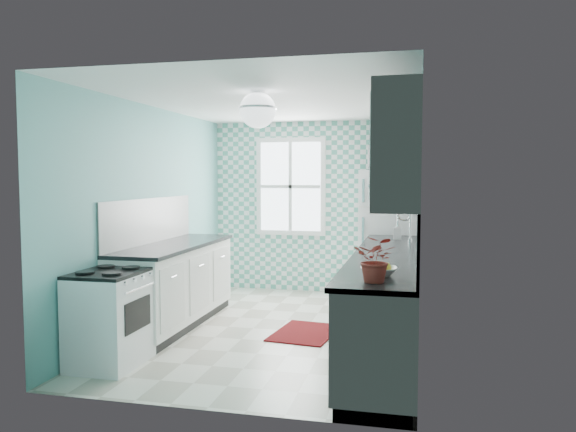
% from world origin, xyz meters
% --- Properties ---
extents(floor, '(3.00, 4.40, 0.02)m').
position_xyz_m(floor, '(0.00, 0.00, -0.01)').
color(floor, silver).
rests_on(floor, ground).
extents(ceiling, '(3.00, 4.40, 0.02)m').
position_xyz_m(ceiling, '(0.00, 0.00, 2.51)').
color(ceiling, white).
rests_on(ceiling, wall_back).
extents(wall_back, '(3.00, 0.02, 2.50)m').
position_xyz_m(wall_back, '(0.00, 2.21, 1.25)').
color(wall_back, '#62A9A5').
rests_on(wall_back, floor).
extents(wall_front, '(3.00, 0.02, 2.50)m').
position_xyz_m(wall_front, '(0.00, -2.21, 1.25)').
color(wall_front, '#62A9A5').
rests_on(wall_front, floor).
extents(wall_left, '(0.02, 4.40, 2.50)m').
position_xyz_m(wall_left, '(-1.51, 0.00, 1.25)').
color(wall_left, '#62A9A5').
rests_on(wall_left, floor).
extents(wall_right, '(0.02, 4.40, 2.50)m').
position_xyz_m(wall_right, '(1.51, 0.00, 1.25)').
color(wall_right, '#62A9A5').
rests_on(wall_right, floor).
extents(accent_wall, '(3.00, 0.01, 2.50)m').
position_xyz_m(accent_wall, '(0.00, 2.19, 1.25)').
color(accent_wall, '#52A791').
rests_on(accent_wall, wall_back).
extents(window, '(1.04, 0.05, 1.44)m').
position_xyz_m(window, '(-0.35, 2.16, 1.55)').
color(window, white).
rests_on(window, wall_back).
extents(backsplash_right, '(0.02, 3.60, 0.51)m').
position_xyz_m(backsplash_right, '(1.49, -0.40, 1.20)').
color(backsplash_right, white).
rests_on(backsplash_right, wall_right).
extents(backsplash_left, '(0.02, 2.15, 0.51)m').
position_xyz_m(backsplash_left, '(-1.49, -0.07, 1.20)').
color(backsplash_left, white).
rests_on(backsplash_left, wall_left).
extents(upper_cabinets_right, '(0.33, 3.20, 0.90)m').
position_xyz_m(upper_cabinets_right, '(1.33, -0.60, 1.90)').
color(upper_cabinets_right, white).
rests_on(upper_cabinets_right, wall_right).
extents(upper_cabinet_fridge, '(0.40, 0.74, 0.40)m').
position_xyz_m(upper_cabinet_fridge, '(1.30, 1.83, 2.25)').
color(upper_cabinet_fridge, white).
rests_on(upper_cabinet_fridge, wall_right).
extents(ceiling_light, '(0.34, 0.34, 0.35)m').
position_xyz_m(ceiling_light, '(0.00, -0.80, 2.32)').
color(ceiling_light, silver).
rests_on(ceiling_light, ceiling).
extents(base_cabinets_right, '(0.60, 3.60, 0.90)m').
position_xyz_m(base_cabinets_right, '(1.20, -0.40, 0.45)').
color(base_cabinets_right, white).
rests_on(base_cabinets_right, floor).
extents(countertop_right, '(0.63, 3.60, 0.04)m').
position_xyz_m(countertop_right, '(1.19, -0.40, 0.92)').
color(countertop_right, black).
rests_on(countertop_right, base_cabinets_right).
extents(base_cabinets_left, '(0.60, 2.15, 0.90)m').
position_xyz_m(base_cabinets_left, '(-1.20, -0.07, 0.45)').
color(base_cabinets_left, white).
rests_on(base_cabinets_left, floor).
extents(countertop_left, '(0.63, 2.15, 0.04)m').
position_xyz_m(countertop_left, '(-1.19, -0.07, 0.92)').
color(countertop_left, black).
rests_on(countertop_left, base_cabinets_left).
extents(fridge, '(0.78, 0.77, 1.78)m').
position_xyz_m(fridge, '(1.11, 1.79, 0.89)').
color(fridge, white).
rests_on(fridge, floor).
extents(stove, '(0.56, 0.70, 0.84)m').
position_xyz_m(stove, '(-1.20, -1.46, 0.44)').
color(stove, white).
rests_on(stove, floor).
extents(sink, '(0.57, 0.48, 0.53)m').
position_xyz_m(sink, '(1.20, 0.59, 0.93)').
color(sink, silver).
rests_on(sink, countertop_right).
extents(rug, '(0.72, 0.95, 0.01)m').
position_xyz_m(rug, '(0.31, -0.06, 0.01)').
color(rug, maroon).
rests_on(rug, floor).
extents(dish_towel, '(0.12, 0.24, 0.39)m').
position_xyz_m(dish_towel, '(0.89, 0.28, 0.48)').
color(dish_towel, '#5BA694').
rests_on(dish_towel, base_cabinets_right).
extents(fruit_bowl, '(0.30, 0.30, 0.07)m').
position_xyz_m(fruit_bowl, '(1.20, -1.65, 0.98)').
color(fruit_bowl, white).
rests_on(fruit_bowl, countertop_right).
extents(potted_plant, '(0.35, 0.32, 0.34)m').
position_xyz_m(potted_plant, '(1.20, -1.93, 1.11)').
color(potted_plant, red).
rests_on(potted_plant, countertop_right).
extents(soap_bottle, '(0.10, 0.10, 0.21)m').
position_xyz_m(soap_bottle, '(1.25, 0.91, 1.05)').
color(soap_bottle, '#93B7CB').
rests_on(soap_bottle, countertop_right).
extents(microwave, '(0.62, 0.44, 0.33)m').
position_xyz_m(microwave, '(1.11, 1.79, 1.95)').
color(microwave, white).
rests_on(microwave, fridge).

